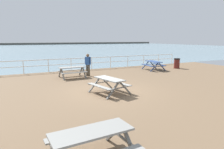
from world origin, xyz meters
The scene contains 10 objects.
ground_plane centered at (0.00, 0.00, -0.10)m, with size 30.00×24.00×0.20m, color brown.
sea_band centered at (0.00, 52.75, 0.00)m, with size 142.00×90.00×0.01m, color gray.
distant_shoreline centered at (0.00, 95.75, 0.00)m, with size 142.00×6.00×1.80m, color #4C4C47.
seaward_railing centered at (0.00, 7.75, 0.75)m, with size 23.07×0.07×1.08m.
picnic_table_near_right centered at (-2.96, -5.54, 0.58)m, with size 1.89×1.64×0.80m.
picnic_table_far_left centered at (-0.76, 4.51, 0.58)m, with size 1.85×1.60×0.80m.
picnic_table_far_right centered at (-0.13, -0.43, 0.58)m, with size 1.86×2.08×0.80m.
picnic_table_seaward centered at (6.74, 4.88, 0.58)m, with size 1.72×1.96×0.80m.
visitor centered at (0.48, 4.62, 0.95)m, with size 0.38×0.45×1.66m.
litter_bin centered at (9.32, 4.70, 0.48)m, with size 0.55×0.55×0.95m.
Camera 1 is at (-4.32, -9.37, 2.75)m, focal length 31.85 mm.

